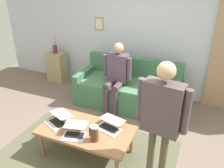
{
  "coord_description": "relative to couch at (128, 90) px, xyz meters",
  "views": [
    {
      "loc": [
        -1.24,
        2.28,
        2.35
      ],
      "look_at": [
        0.04,
        -0.7,
        0.8
      ],
      "focal_mm": 36.43,
      "sensor_mm": 36.0,
      "label": 1
    }
  ],
  "objects": [
    {
      "name": "couch",
      "position": [
        0.0,
        0.0,
        0.0
      ],
      "size": [
        1.95,
        0.88,
        0.88
      ],
      "color": "#406E4E",
      "rests_on": "ground_plane"
    },
    {
      "name": "laptop_left",
      "position": [
        0.49,
        1.6,
        0.17
      ],
      "size": [
        0.43,
        0.43,
        0.15
      ],
      "color": "silver",
      "rests_on": "coffee_table"
    },
    {
      "name": "flower_vase",
      "position": [
        1.95,
        -0.38,
        0.51
      ],
      "size": [
        0.1,
        0.1,
        0.37
      ],
      "color": "#5F2944",
      "rests_on": "side_shelf"
    },
    {
      "name": "coffee_table",
      "position": [
        0.06,
        1.58,
        0.09
      ],
      "size": [
        1.3,
        0.7,
        0.43
      ],
      "color": "#956541",
      "rests_on": "ground_plane"
    },
    {
      "name": "ground_plane",
      "position": [
        -0.04,
        1.51,
        -0.31
      ],
      "size": [
        7.68,
        7.68,
        0.0
      ],
      "primitive_type": "plane",
      "color": "#766256"
    },
    {
      "name": "laptop_center",
      "position": [
        -0.23,
        1.42,
        0.17
      ],
      "size": [
        0.4,
        0.37,
        0.12
      ],
      "color": "silver",
      "rests_on": "coffee_table"
    },
    {
      "name": "laptop_right",
      "position": [
        0.14,
        1.74,
        0.17
      ],
      "size": [
        0.37,
        0.39,
        0.12
      ],
      "color": "silver",
      "rests_on": "coffee_table"
    },
    {
      "name": "side_shelf",
      "position": [
        1.95,
        -0.38,
        0.05
      ],
      "size": [
        0.42,
        0.32,
        0.71
      ],
      "color": "tan",
      "rests_on": "ground_plane"
    },
    {
      "name": "french_press",
      "position": [
        -0.16,
        1.73,
        0.24
      ],
      "size": [
        0.13,
        0.11,
        0.24
      ],
      "color": "#4C3323",
      "rests_on": "coffee_table"
    },
    {
      "name": "person_seated",
      "position": [
        0.16,
        0.23,
        0.42
      ],
      "size": [
        0.55,
        0.51,
        1.28
      ],
      "color": "#4C3943",
      "rests_on": "ground_plane"
    },
    {
      "name": "person_standing",
      "position": [
        -0.96,
        1.73,
        0.73
      ],
      "size": [
        0.58,
        0.24,
        1.62
      ],
      "color": "brown",
      "rests_on": "ground_plane"
    },
    {
      "name": "area_rug",
      "position": [
        0.06,
        1.68,
        -0.3
      ],
      "size": [
        2.46,
        1.78,
        0.01
      ],
      "primitive_type": "cube",
      "color": "#55553F",
      "rests_on": "ground_plane"
    },
    {
      "name": "back_wall",
      "position": [
        -0.04,
        -0.69,
        1.04
      ],
      "size": [
        7.04,
        0.11,
        2.7
      ],
      "color": "silver",
      "rests_on": "ground_plane"
    }
  ]
}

